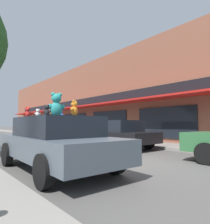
{
  "coord_description": "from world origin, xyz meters",
  "views": [
    {
      "loc": [
        -5.07,
        -4.86,
        1.28
      ],
      "look_at": [
        0.48,
        1.67,
        1.81
      ],
      "focal_mm": 32.0,
      "sensor_mm": 36.0,
      "label": 1
    }
  ],
  "objects": [
    {
      "name": "teddy_bear_white",
      "position": [
        -2.87,
        0.68,
        1.6
      ],
      "size": [
        0.18,
        0.12,
        0.23
      ],
      "rotation": [
        0.0,
        0.0,
        2.87
      ],
      "color": "white",
      "rests_on": "plush_art_car"
    },
    {
      "name": "plush_art_car",
      "position": [
        -2.42,
        0.41,
        0.8
      ],
      "size": [
        2.18,
        4.72,
        1.49
      ],
      "rotation": [
        0.0,
        0.0,
        -0.02
      ],
      "color": "#4C5660",
      "rests_on": "ground_plane"
    },
    {
      "name": "teddy_bear_blue",
      "position": [
        -2.04,
        0.86,
        1.6
      ],
      "size": [
        0.13,
        0.18,
        0.24
      ],
      "rotation": [
        0.0,
        0.0,
        1.99
      ],
      "color": "blue",
      "rests_on": "plush_art_car"
    },
    {
      "name": "sidewalk_far",
      "position": [
        4.92,
        0.0,
        0.07
      ],
      "size": [
        2.39,
        90.0,
        0.14
      ],
      "color": "gray",
      "rests_on": "ground_plane"
    },
    {
      "name": "teddy_bear_orange",
      "position": [
        -2.49,
        -0.66,
        1.67
      ],
      "size": [
        0.28,
        0.24,
        0.38
      ],
      "rotation": [
        0.0,
        0.0,
        3.72
      ],
      "color": "orange",
      "rests_on": "plush_art_car"
    },
    {
      "name": "storefront_row",
      "position": [
        13.98,
        13.3,
        3.68
      ],
      "size": [
        17.1,
        38.3,
        7.36
      ],
      "color": "brown",
      "rests_on": "ground_plane"
    },
    {
      "name": "parked_car_far_center",
      "position": [
        2.45,
        3.11,
        0.8
      ],
      "size": [
        2.22,
        4.62,
        1.49
      ],
      "color": "black",
      "rests_on": "ground_plane"
    },
    {
      "name": "parked_car_far_right",
      "position": [
        2.45,
        10.79,
        0.83
      ],
      "size": [
        2.18,
        4.16,
        1.51
      ],
      "color": "#1E4793",
      "rests_on": "ground_plane"
    },
    {
      "name": "teddy_bear_black",
      "position": [
        -2.84,
        0.12,
        1.64
      ],
      "size": [
        0.2,
        0.23,
        0.32
      ],
      "rotation": [
        0.0,
        0.0,
        2.21
      ],
      "color": "black",
      "rests_on": "plush_art_car"
    },
    {
      "name": "teddy_bear_giant",
      "position": [
        -2.42,
        0.44,
        1.83
      ],
      "size": [
        0.54,
        0.36,
        0.72
      ],
      "rotation": [
        0.0,
        0.0,
        2.94
      ],
      "color": "teal",
      "rests_on": "plush_art_car"
    },
    {
      "name": "ground_plane",
      "position": [
        0.0,
        0.0,
        0.0
      ],
      "size": [
        260.0,
        260.0,
        0.0
      ],
      "primitive_type": "plane",
      "color": "#514F4C"
    },
    {
      "name": "teddy_bear_brown",
      "position": [
        -2.15,
        1.35,
        1.65
      ],
      "size": [
        0.22,
        0.23,
        0.33
      ],
      "rotation": [
        0.0,
        0.0,
        3.99
      ],
      "color": "olive",
      "rests_on": "plush_art_car"
    },
    {
      "name": "teddy_bear_red",
      "position": [
        -2.87,
        1.51,
        1.65
      ],
      "size": [
        0.25,
        0.15,
        0.34
      ],
      "rotation": [
        0.0,
        0.0,
        3.13
      ],
      "color": "red",
      "rests_on": "plush_art_car"
    }
  ]
}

